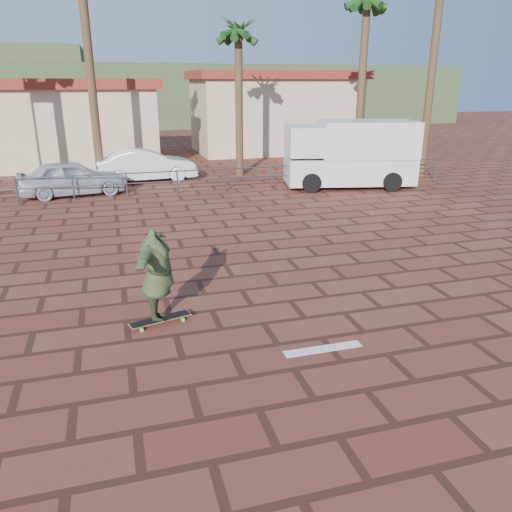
# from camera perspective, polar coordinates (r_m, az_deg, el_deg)

# --- Properties ---
(ground) EXTENTS (120.00, 120.00, 0.00)m
(ground) POSITION_cam_1_polar(r_m,az_deg,el_deg) (9.55, 0.89, -7.72)
(ground) COLOR brown
(ground) RESTS_ON ground
(paint_stripe) EXTENTS (1.40, 0.22, 0.01)m
(paint_stripe) POSITION_cam_1_polar(r_m,az_deg,el_deg) (8.78, 7.67, -10.47)
(paint_stripe) COLOR white
(paint_stripe) RESTS_ON ground
(guardrail) EXTENTS (24.06, 0.06, 1.00)m
(guardrail) POSITION_cam_1_polar(r_m,az_deg,el_deg) (20.62, -8.99, 8.82)
(guardrail) COLOR #47494F
(guardrail) RESTS_ON ground
(palm_center) EXTENTS (2.40, 2.40, 7.75)m
(palm_center) POSITION_cam_1_polar(r_m,az_deg,el_deg) (24.47, -2.03, 23.99)
(palm_center) COLOR brown
(palm_center) RESTS_ON ground
(palm_right) EXTENTS (2.40, 2.40, 9.05)m
(palm_right) POSITION_cam_1_polar(r_m,az_deg,el_deg) (25.16, 12.56, 26.26)
(palm_right) COLOR brown
(palm_right) RESTS_ON ground
(building_west) EXTENTS (12.60, 7.60, 4.50)m
(building_west) POSITION_cam_1_polar(r_m,az_deg,el_deg) (30.41, -23.40, 13.87)
(building_west) COLOR beige
(building_west) RESTS_ON ground
(building_east) EXTENTS (10.60, 6.60, 5.00)m
(building_east) POSITION_cam_1_polar(r_m,az_deg,el_deg) (33.86, 2.06, 16.20)
(building_east) COLOR beige
(building_east) RESTS_ON ground
(hill_front) EXTENTS (70.00, 18.00, 6.00)m
(hill_front) POSITION_cam_1_polar(r_m,az_deg,el_deg) (58.21, -14.31, 17.38)
(hill_front) COLOR #384C28
(hill_front) RESTS_ON ground
(longboard) EXTENTS (1.21, 0.56, 0.12)m
(longboard) POSITION_cam_1_polar(r_m,az_deg,el_deg) (9.66, -10.88, -7.15)
(longboard) COLOR olive
(longboard) RESTS_ON ground
(skateboarder) EXTENTS (1.11, 2.24, 1.76)m
(skateboarder) POSITION_cam_1_polar(r_m,az_deg,el_deg) (9.30, -11.22, -2.16)
(skateboarder) COLOR #354223
(skateboarder) RESTS_ON longboard
(campervan) EXTENTS (5.75, 3.33, 2.80)m
(campervan) POSITION_cam_1_polar(r_m,az_deg,el_deg) (22.17, 10.76, 11.51)
(campervan) COLOR silver
(campervan) RESTS_ON ground
(car_silver) EXTENTS (4.34, 2.25, 1.41)m
(car_silver) POSITION_cam_1_polar(r_m,az_deg,el_deg) (21.50, -20.25, 8.37)
(car_silver) COLOR #B8BBC0
(car_silver) RESTS_ON ground
(car_white) EXTENTS (4.57, 1.92, 1.47)m
(car_white) POSITION_cam_1_polar(r_m,az_deg,el_deg) (23.73, -12.40, 10.09)
(car_white) COLOR white
(car_white) RESTS_ON ground
(street_sign) EXTENTS (0.49, 0.22, 2.51)m
(street_sign) POSITION_cam_1_polar(r_m,az_deg,el_deg) (24.30, 17.74, 12.29)
(street_sign) COLOR gray
(street_sign) RESTS_ON ground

